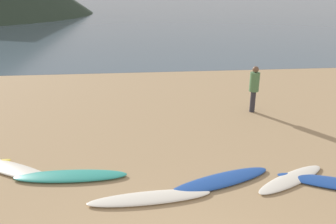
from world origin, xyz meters
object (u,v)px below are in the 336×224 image
at_px(surfboard_2, 12,169).
at_px(surfboard_3, 71,176).
at_px(person_1, 254,85).
at_px(surfboard_4, 150,198).
at_px(surfboard_6, 291,179).
at_px(surfboard_5, 221,180).

relative_size(surfboard_2, surfboard_3, 1.01).
distance_m(surfboard_2, person_1, 7.72).
xyz_separation_m(surfboard_4, surfboard_6, (3.18, 0.41, -0.01)).
height_order(surfboard_2, surfboard_3, surfboard_3).
height_order(surfboard_4, person_1, person_1).
distance_m(surfboard_2, surfboard_4, 3.51).
relative_size(surfboard_2, surfboard_4, 1.01).
relative_size(surfboard_4, person_1, 1.59).
relative_size(surfboard_2, person_1, 1.61).
bearing_deg(surfboard_2, person_1, 56.15).
xyz_separation_m(surfboard_2, surfboard_4, (3.18, -1.48, 0.00)).
relative_size(surfboard_5, person_1, 1.56).
height_order(surfboard_4, surfboard_6, surfboard_4).
xyz_separation_m(surfboard_2, surfboard_5, (4.77, -0.99, 0.01)).
bearing_deg(surfboard_5, surfboard_2, 149.69).
xyz_separation_m(surfboard_2, surfboard_6, (6.36, -1.07, -0.00)).
relative_size(surfboard_2, surfboard_5, 1.03).
height_order(surfboard_2, surfboard_5, surfboard_5).
height_order(surfboard_5, person_1, person_1).
bearing_deg(surfboard_6, surfboard_5, 148.79).
bearing_deg(surfboard_3, surfboard_4, -27.50).
distance_m(surfboard_4, surfboard_6, 3.20).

